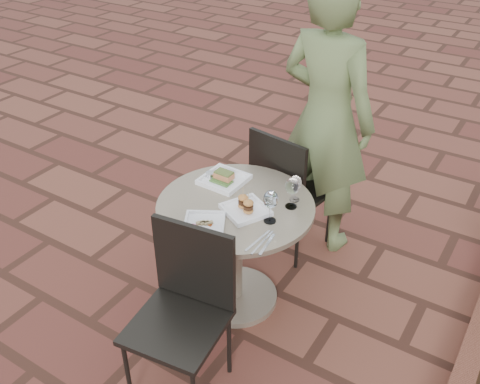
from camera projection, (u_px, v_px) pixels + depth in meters
The scene contains 14 objects.
ground at pixel (223, 270), 3.65m from camera, with size 60.00×60.00×0.00m, color brown.
cafe_table at pixel (236, 238), 3.16m from camera, with size 0.90×0.90×0.73m.
chair_far at pixel (286, 184), 3.54m from camera, with size 0.51×0.51×0.93m.
chair_near at pixel (185, 299), 2.64m from camera, with size 0.49×0.49×0.93m.
diner at pixel (326, 119), 3.47m from camera, with size 0.69×0.45×1.88m, color #576839.
plate_salmon at pixel (224, 179), 3.21m from camera, with size 0.26×0.26×0.07m.
plate_sliders at pixel (246, 208), 2.94m from camera, with size 0.30×0.30×0.15m.
plate_tuna at pixel (204, 224), 2.84m from camera, with size 0.29×0.29×0.03m.
wine_glass_right at pixel (271, 200), 2.81m from camera, with size 0.08×0.08×0.19m.
wine_glass_mid at pixel (296, 183), 2.99m from camera, with size 0.07×0.07×0.16m.
wine_glass_far at pixel (292, 187), 2.93m from camera, with size 0.08×0.08×0.19m.
steel_ramekin at pixel (210, 175), 3.24m from camera, with size 0.05×0.05×0.04m, color silver.
cutlery_set at pixel (262, 242), 2.72m from camera, with size 0.10×0.22×0.00m, color silver, non-canonical shape.
planter_curb at pixel (480, 329), 3.10m from camera, with size 0.12×3.00×0.15m, color brown.
Camera 1 is at (1.58, -2.28, 2.43)m, focal length 40.00 mm.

